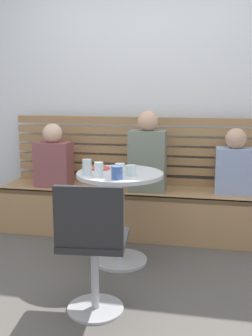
% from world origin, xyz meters
% --- Properties ---
extents(ground, '(8.00, 8.00, 0.00)m').
position_xyz_m(ground, '(0.00, 0.00, 0.00)').
color(ground, '#514C47').
extents(back_wall, '(5.20, 0.10, 2.90)m').
position_xyz_m(back_wall, '(0.00, 1.64, 1.45)').
color(back_wall, silver).
rests_on(back_wall, ground).
extents(booth_bench, '(2.70, 0.52, 0.44)m').
position_xyz_m(booth_bench, '(0.00, 1.20, 0.22)').
color(booth_bench, '#A87C51').
rests_on(booth_bench, ground).
extents(booth_backrest, '(2.65, 0.04, 0.67)m').
position_xyz_m(booth_backrest, '(0.00, 1.44, 0.78)').
color(booth_backrest, '#9A7249').
rests_on(booth_backrest, booth_bench).
extents(cafe_table, '(0.68, 0.68, 0.74)m').
position_xyz_m(cafe_table, '(-0.04, 0.52, 0.52)').
color(cafe_table, '#ADADB2').
rests_on(cafe_table, ground).
extents(white_chair, '(0.44, 0.44, 0.85)m').
position_xyz_m(white_chair, '(-0.03, -0.29, 0.46)').
color(white_chair, '#ADADB2').
rests_on(white_chair, ground).
extents(person_adult, '(0.34, 0.22, 0.75)m').
position_xyz_m(person_adult, '(0.08, 1.17, 0.77)').
color(person_adult, slate).
rests_on(person_adult, booth_bench).
extents(person_child_left, '(0.34, 0.22, 0.60)m').
position_xyz_m(person_child_left, '(0.87, 1.23, 0.70)').
color(person_child_left, '#8C9EC6').
rests_on(person_child_left, booth_bench).
extents(person_child_middle, '(0.34, 0.22, 0.61)m').
position_xyz_m(person_child_middle, '(-0.85, 1.18, 0.71)').
color(person_child_middle, brown).
rests_on(person_child_middle, booth_bench).
extents(cup_ceramic_white, '(0.08, 0.08, 0.07)m').
position_xyz_m(cup_ceramic_white, '(-0.04, 0.53, 0.78)').
color(cup_ceramic_white, white).
rests_on(cup_ceramic_white, cafe_table).
extents(cup_mug_blue, '(0.08, 0.08, 0.09)m').
position_xyz_m(cup_mug_blue, '(-0.01, 0.29, 0.79)').
color(cup_mug_blue, '#3D5B9E').
rests_on(cup_mug_blue, cafe_table).
extents(cup_water_clear, '(0.07, 0.07, 0.11)m').
position_xyz_m(cup_water_clear, '(-0.16, 0.34, 0.80)').
color(cup_water_clear, white).
rests_on(cup_water_clear, cafe_table).
extents(cup_glass_tall, '(0.07, 0.07, 0.12)m').
position_xyz_m(cup_glass_tall, '(-0.27, 0.38, 0.80)').
color(cup_glass_tall, silver).
rests_on(cup_glass_tall, cafe_table).
extents(cup_glass_short, '(0.08, 0.08, 0.08)m').
position_xyz_m(cup_glass_short, '(0.06, 0.43, 0.78)').
color(cup_glass_short, silver).
rests_on(cup_glass_short, cafe_table).
extents(plate_small, '(0.17, 0.17, 0.01)m').
position_xyz_m(plate_small, '(-0.23, 0.62, 0.75)').
color(plate_small, '#DB4C42').
rests_on(plate_small, cafe_table).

